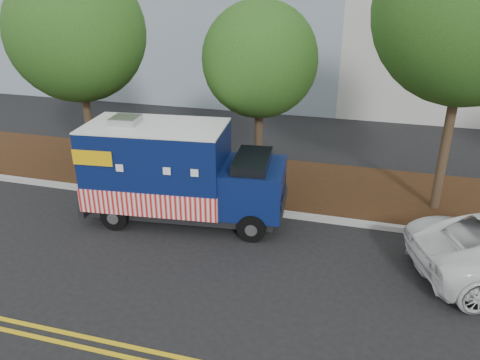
# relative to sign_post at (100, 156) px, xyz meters

# --- Properties ---
(ground) EXTENTS (120.00, 120.00, 0.00)m
(ground) POSITION_rel_sign_post_xyz_m (4.35, -1.55, -1.20)
(ground) COLOR black
(ground) RESTS_ON ground
(curb) EXTENTS (120.00, 0.18, 0.15)m
(curb) POSITION_rel_sign_post_xyz_m (4.35, -0.15, -1.12)
(curb) COLOR #9E9E99
(curb) RESTS_ON ground
(mulch_strip) EXTENTS (120.00, 4.00, 0.15)m
(mulch_strip) POSITION_rel_sign_post_xyz_m (4.35, 1.95, -1.12)
(mulch_strip) COLOR black
(mulch_strip) RESTS_ON ground
(centerline_near) EXTENTS (120.00, 0.10, 0.01)m
(centerline_near) POSITION_rel_sign_post_xyz_m (4.35, -6.00, -1.19)
(centerline_near) COLOR gold
(centerline_near) RESTS_ON ground
(centerline_far) EXTENTS (120.00, 0.10, 0.01)m
(centerline_far) POSITION_rel_sign_post_xyz_m (4.35, -6.25, -1.19)
(centerline_far) COLOR gold
(centerline_far) RESTS_ON ground
(tree_a) EXTENTS (4.39, 4.39, 6.85)m
(tree_a) POSITION_rel_sign_post_xyz_m (-1.37, 1.63, 3.44)
(tree_a) COLOR #38281C
(tree_a) RESTS_ON ground
(tree_b) EXTENTS (3.44, 3.44, 5.77)m
(tree_b) POSITION_rel_sign_post_xyz_m (4.61, 1.76, 2.83)
(tree_b) COLOR #38281C
(tree_b) RESTS_ON ground
(tree_c) EXTENTS (4.74, 4.74, 7.92)m
(tree_c) POSITION_rel_sign_post_xyz_m (9.98, 1.33, 4.34)
(tree_c) COLOR #38281C
(tree_c) RESTS_ON ground
(sign_post) EXTENTS (0.06, 0.06, 2.40)m
(sign_post) POSITION_rel_sign_post_xyz_m (0.00, 0.00, 0.00)
(sign_post) COLOR #473828
(sign_post) RESTS_ON ground
(food_truck) EXTENTS (5.66, 2.61, 2.89)m
(food_truck) POSITION_rel_sign_post_xyz_m (2.94, -1.03, 0.11)
(food_truck) COLOR black
(food_truck) RESTS_ON ground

